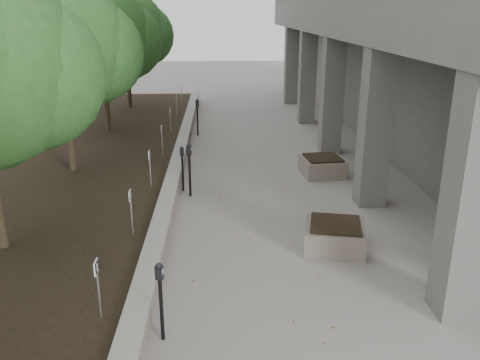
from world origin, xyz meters
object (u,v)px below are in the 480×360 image
object	(u,v)px
parking_meter_3	(190,170)
parking_meter_5	(197,117)
planter_front	(335,235)
planter_back	(323,166)
crabapple_tree_3	(63,76)
crabapple_tree_5	(126,49)
crabapple_tree_4	(103,59)
parking_meter_2	(161,302)
parking_meter_4	(183,169)

from	to	relation	value
parking_meter_3	parking_meter_5	bearing A→B (deg)	109.60
planter_front	planter_back	world-z (taller)	planter_front
crabapple_tree_3	planter_back	xyz separation A→B (m)	(7.45, 0.43, -2.83)
crabapple_tree_3	crabapple_tree_5	world-z (taller)	same
parking_meter_3	planter_front	distance (m)	4.62
crabapple_tree_3	parking_meter_5	world-z (taller)	crabapple_tree_3
crabapple_tree_5	parking_meter_3	bearing A→B (deg)	-72.89
crabapple_tree_4	planter_front	size ratio (longest dim) A/B	4.37
crabapple_tree_4	parking_meter_2	size ratio (longest dim) A/B	4.10
parking_meter_2	parking_meter_5	xyz separation A→B (m)	(0.04, 13.26, 0.08)
crabapple_tree_3	crabapple_tree_5	size ratio (longest dim) A/B	1.00
crabapple_tree_4	parking_meter_4	world-z (taller)	crabapple_tree_4
crabapple_tree_5	crabapple_tree_4	bearing A→B (deg)	-90.00
crabapple_tree_4	parking_meter_3	size ratio (longest dim) A/B	3.64
crabapple_tree_5	parking_meter_4	world-z (taller)	crabapple_tree_5
parking_meter_5	planter_front	xyz separation A→B (m)	(3.30, -10.27, -0.45)
parking_meter_3	parking_meter_5	size ratio (longest dim) A/B	1.01
crabapple_tree_3	parking_meter_4	bearing A→B (deg)	-14.24
parking_meter_2	planter_back	distance (m)	8.97
parking_meter_4	planter_front	bearing A→B (deg)	-49.12
crabapple_tree_3	crabapple_tree_5	xyz separation A→B (m)	(0.00, 10.00, 0.00)
parking_meter_2	planter_front	xyz separation A→B (m)	(3.34, 2.99, -0.37)
parking_meter_3	planter_front	bearing A→B (deg)	-26.14
parking_meter_3	planter_front	world-z (taller)	parking_meter_3
crabapple_tree_4	parking_meter_2	bearing A→B (deg)	-74.94
crabapple_tree_5	parking_meter_2	world-z (taller)	crabapple_tree_5
crabapple_tree_3	crabapple_tree_5	distance (m)	10.00
parking_meter_4	planter_back	distance (m)	4.40
parking_meter_3	planter_back	bearing A→B (deg)	42.50
parking_meter_3	parking_meter_5	distance (m)	7.01
crabapple_tree_4	planter_front	world-z (taller)	crabapple_tree_4
parking_meter_4	parking_meter_5	bearing A→B (deg)	86.54
parking_meter_3	crabapple_tree_3	bearing A→B (deg)	178.80
planter_front	crabapple_tree_3	bearing A→B (deg)	145.85
parking_meter_2	planter_back	xyz separation A→B (m)	(4.08, 7.98, -0.37)
crabapple_tree_3	parking_meter_2	xyz separation A→B (m)	(3.38, -7.54, -2.46)
crabapple_tree_4	crabapple_tree_3	bearing A→B (deg)	-90.00
parking_meter_2	parking_meter_3	distance (m)	6.26
parking_meter_3	planter_back	size ratio (longest dim) A/B	1.21
crabapple_tree_3	parking_meter_3	distance (m)	4.40
crabapple_tree_5	parking_meter_3	distance (m)	12.05
crabapple_tree_4	parking_meter_3	world-z (taller)	crabapple_tree_4
crabapple_tree_3	planter_back	distance (m)	7.98
parking_meter_5	planter_back	bearing A→B (deg)	-60.10
planter_back	crabapple_tree_3	bearing A→B (deg)	-176.67
parking_meter_3	planter_back	distance (m)	4.36
parking_meter_3	parking_meter_4	distance (m)	0.52
crabapple_tree_5	parking_meter_4	distance (m)	11.57
crabapple_tree_5	parking_meter_2	size ratio (longest dim) A/B	4.10
parking_meter_3	crabapple_tree_5	bearing A→B (deg)	126.23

